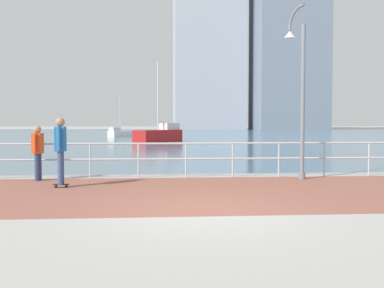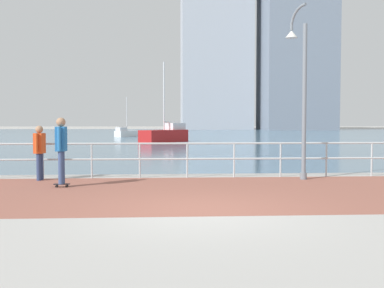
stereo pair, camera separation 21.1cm
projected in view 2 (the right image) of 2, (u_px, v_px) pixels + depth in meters
ground at (172, 137)px, 48.43m from camera, size 220.00×220.00×0.00m
brick_paving at (193, 192)px, 10.82m from camera, size 28.00×5.58×0.01m
harbor_water at (171, 135)px, 58.47m from camera, size 180.00×88.00×0.00m
waterfront_railing at (187, 153)px, 13.57m from camera, size 25.25×0.06×1.05m
lamppost at (300, 83)px, 13.20m from camera, size 0.54×0.75×5.03m
skateboarder at (61, 145)px, 11.57m from camera, size 0.40×0.55×1.77m
bystander at (40, 148)px, 12.97m from camera, size 0.27×0.56×1.55m
sailboat_gray at (126, 133)px, 50.37m from camera, size 2.58×3.04×4.32m
sailboat_blue at (165, 134)px, 37.29m from camera, size 4.07×4.42×6.46m
tower_glass at (215, 48)px, 97.09m from camera, size 14.34×13.06×36.14m
tower_concrete at (296, 14)px, 90.75m from camera, size 13.53×12.18×47.59m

